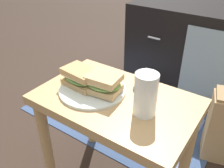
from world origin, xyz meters
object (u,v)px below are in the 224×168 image
Objects in this scene: tv_cabinet at (205,53)px; coaster at (144,90)px; sandwich_front at (81,77)px; beer_glass at (146,95)px; plate at (93,90)px; sandwich_back at (104,83)px.

tv_cabinet is 0.87m from coaster.
sandwich_front is 1.03× the size of beer_glass.
tv_cabinet is 6.75× the size of beer_glass.
coaster is at bearing -90.20° from tv_cabinet.
sandwich_back is at bearing 5.28° from plate.
coaster is (0.15, 0.11, -0.00)m from plate.
tv_cabinet is 3.94× the size of plate.
sandwich_back is at bearing 176.03° from beer_glass.
beer_glass is at bearing -0.54° from sandwich_front.
coaster is (-0.00, -0.85, 0.17)m from tv_cabinet.
tv_cabinet reaches higher than sandwich_front.
plate is 1.71× the size of beer_glass.
beer_glass is 0.15m from coaster.
coaster is at bearing 45.38° from sandwich_back.
sandwich_front reaches higher than coaster.
sandwich_front is at bearing 179.46° from beer_glass.
plate is 1.66× the size of sandwich_front.
coaster is at bearing 35.70° from plate.
sandwich_back is at bearing -134.62° from coaster.
sandwich_front is 0.27m from beer_glass.
plate is 0.23m from beer_glass.
beer_glass reaches higher than sandwich_back.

